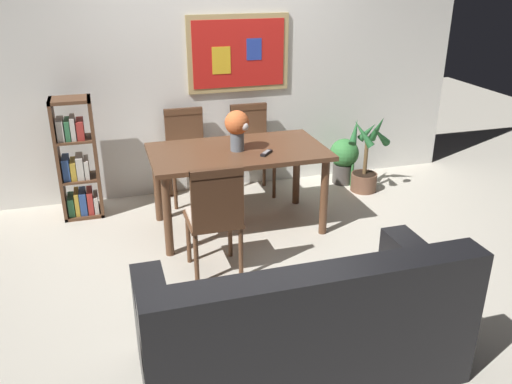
% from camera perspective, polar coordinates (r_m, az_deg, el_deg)
% --- Properties ---
extents(ground_plane, '(12.00, 12.00, 0.00)m').
position_cam_1_polar(ground_plane, '(4.53, 0.61, -6.08)').
color(ground_plane, beige).
extents(wall_back_with_painting, '(5.20, 0.14, 2.60)m').
position_cam_1_polar(wall_back_with_painting, '(5.48, -4.02, 13.52)').
color(wall_back_with_painting, silver).
rests_on(wall_back_with_painting, ground_plane).
extents(dining_table, '(1.52, 0.84, 0.74)m').
position_cam_1_polar(dining_table, '(4.66, -1.92, 3.41)').
color(dining_table, brown).
rests_on(dining_table, ground_plane).
extents(dining_chair_far_left, '(0.40, 0.41, 0.91)m').
position_cam_1_polar(dining_chair_far_left, '(5.36, -7.43, 4.73)').
color(dining_chair_far_left, brown).
rests_on(dining_chair_far_left, ground_plane).
extents(dining_chair_near_left, '(0.40, 0.41, 0.91)m').
position_cam_1_polar(dining_chair_near_left, '(3.94, -4.40, -2.11)').
color(dining_chair_near_left, brown).
rests_on(dining_chair_near_left, ground_plane).
extents(dining_chair_far_right, '(0.40, 0.41, 0.91)m').
position_cam_1_polar(dining_chair_far_right, '(5.49, -0.52, 5.36)').
color(dining_chair_far_right, brown).
rests_on(dining_chair_far_right, ground_plane).
extents(leather_couch, '(1.80, 0.84, 0.84)m').
position_cam_1_polar(leather_couch, '(3.13, 4.83, -14.37)').
color(leather_couch, black).
rests_on(leather_couch, ground_plane).
extents(bookshelf, '(0.36, 0.28, 1.13)m').
position_cam_1_polar(bookshelf, '(5.20, -18.55, 2.82)').
color(bookshelf, brown).
rests_on(bookshelf, ground_plane).
extents(potted_ivy, '(0.31, 0.31, 0.55)m').
position_cam_1_polar(potted_ivy, '(5.86, 9.38, 3.52)').
color(potted_ivy, '#4C4742').
rests_on(potted_ivy, ground_plane).
extents(potted_palm, '(0.44, 0.45, 0.83)m').
position_cam_1_polar(potted_palm, '(5.67, 11.64, 3.06)').
color(potted_palm, brown).
rests_on(potted_palm, ground_plane).
extents(flower_vase, '(0.21, 0.21, 0.35)m').
position_cam_1_polar(flower_vase, '(4.54, -2.02, 7.02)').
color(flower_vase, slate).
rests_on(flower_vase, dining_table).
extents(tv_remote, '(0.14, 0.14, 0.02)m').
position_cam_1_polar(tv_remote, '(4.51, 1.12, 4.20)').
color(tv_remote, black).
rests_on(tv_remote, dining_table).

